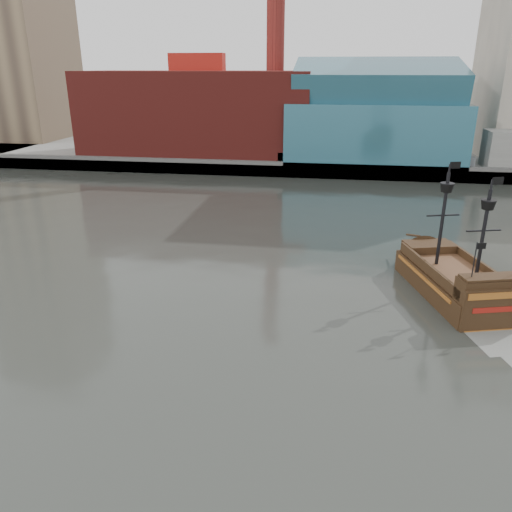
# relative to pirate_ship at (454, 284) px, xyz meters

# --- Properties ---
(ground) EXTENTS (400.00, 400.00, 0.00)m
(ground) POSITION_rel_pirate_ship_xyz_m (-13.83, -17.49, -1.04)
(ground) COLOR #252722
(ground) RESTS_ON ground
(promenade_far) EXTENTS (220.00, 60.00, 2.00)m
(promenade_far) POSITION_rel_pirate_ship_xyz_m (-13.83, 74.51, -0.04)
(promenade_far) COLOR slate
(promenade_far) RESTS_ON ground
(seawall) EXTENTS (220.00, 1.00, 2.60)m
(seawall) POSITION_rel_pirate_ship_xyz_m (-13.83, 45.01, 0.26)
(seawall) COLOR #4C4C49
(seawall) RESTS_ON ground
(skyline) EXTENTS (149.00, 45.00, 62.00)m
(skyline) POSITION_rel_pirate_ship_xyz_m (-8.63, 67.08, 23.51)
(skyline) COLOR #766247
(skyline) RESTS_ON promenade_far
(pirate_ship) EXTENTS (8.63, 16.06, 11.52)m
(pirate_ship) POSITION_rel_pirate_ship_xyz_m (0.00, 0.00, 0.00)
(pirate_ship) COLOR black
(pirate_ship) RESTS_ON ground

